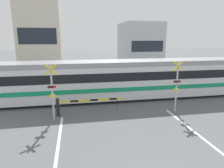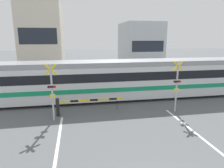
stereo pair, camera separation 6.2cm
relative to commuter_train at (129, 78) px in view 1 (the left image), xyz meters
The scene contains 9 objects.
rail_track_near 2.48m from the commuter_train, 157.64° to the right, with size 50.00×0.10×0.08m.
rail_track_far 2.48m from the commuter_train, 157.64° to the left, with size 50.00×0.10×0.08m.
commuter_train is the anchor object (origin of this frame).
crossing_barrier_near 5.37m from the commuter_train, 145.45° to the right, with size 4.27×0.20×1.15m.
crossing_barrier_far 3.10m from the commuter_train, 72.87° to the left, with size 4.27×0.20×1.15m.
crossing_signal_left 6.75m from the commuter_train, 147.61° to the right, with size 0.68×0.15×3.42m.
crossing_signal_right 4.24m from the commuter_train, 58.59° to the right, with size 0.68×0.15×3.42m.
building_left_of_street 15.21m from the commuter_train, 124.02° to the left, with size 5.01×6.56×9.13m.
building_right_of_street 13.41m from the commuter_train, 68.57° to the left, with size 5.00×6.56×6.86m.
Camera 1 is at (-2.59, -3.68, 4.88)m, focal length 32.00 mm.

